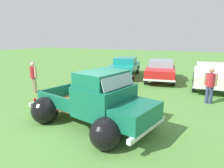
{
  "coord_description": "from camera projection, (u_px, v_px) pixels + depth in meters",
  "views": [
    {
      "loc": [
        3.52,
        -5.57,
        2.97
      ],
      "look_at": [
        0.0,
        1.73,
        1.06
      ],
      "focal_mm": 31.96,
      "sensor_mm": 36.0,
      "label": 1
    }
  ],
  "objects": [
    {
      "name": "lane_cone_0",
      "position": [
        111.0,
        93.0,
        9.75
      ],
      "size": [
        0.36,
        0.36,
        0.63
      ],
      "color": "black",
      "rests_on": "ground"
    },
    {
      "name": "lane_cone_1",
      "position": [
        59.0,
        95.0,
        9.45
      ],
      "size": [
        0.36,
        0.36,
        0.63
      ],
      "color": "black",
      "rests_on": "ground"
    },
    {
      "name": "ground_plane",
      "position": [
        91.0,
        123.0,
        7.06
      ],
      "size": [
        80.0,
        80.0,
        0.0
      ],
      "primitive_type": "plane",
      "color": "#548C3D"
    },
    {
      "name": "spectator_1",
      "position": [
        34.0,
        75.0,
        10.71
      ],
      "size": [
        0.53,
        0.42,
        1.68
      ],
      "rotation": [
        0.0,
        0.0,
        1.29
      ],
      "color": "gray",
      "rests_on": "ground"
    },
    {
      "name": "show_car_1",
      "position": [
        161.0,
        69.0,
        13.81
      ],
      "size": [
        2.6,
        4.57,
        1.43
      ],
      "rotation": [
        0.0,
        0.0,
        -1.4
      ],
      "color": "black",
      "rests_on": "ground"
    },
    {
      "name": "show_car_0",
      "position": [
        125.0,
        66.0,
        15.39
      ],
      "size": [
        2.67,
        4.78,
        1.43
      ],
      "rotation": [
        0.0,
        0.0,
        -1.37
      ],
      "color": "black",
      "rests_on": "ground"
    },
    {
      "name": "show_car_2",
      "position": [
        210.0,
        75.0,
        11.92
      ],
      "size": [
        2.15,
        4.63,
        1.43
      ],
      "rotation": [
        0.0,
        0.0,
        -1.51
      ],
      "color": "black",
      "rests_on": "ground"
    },
    {
      "name": "vintage_pickup_truck",
      "position": [
        99.0,
        105.0,
        6.65
      ],
      "size": [
        4.92,
        3.5,
        1.96
      ],
      "rotation": [
        0.0,
        0.0,
        -0.22
      ],
      "color": "black",
      "rests_on": "ground"
    },
    {
      "name": "spectator_0",
      "position": [
        210.0,
        84.0,
        8.96
      ],
      "size": [
        0.53,
        0.35,
        1.64
      ],
      "rotation": [
        0.0,
        0.0,
        4.69
      ],
      "color": "navy",
      "rests_on": "ground"
    }
  ]
}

